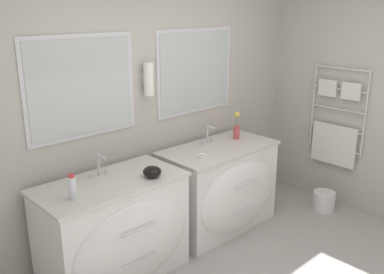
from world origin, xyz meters
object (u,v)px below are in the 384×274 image
at_px(amenity_bowl, 152,172).
at_px(toiletry_bottle, 72,188).
at_px(waste_bin, 324,200).
at_px(vanity_left, 116,230).
at_px(flower_vase, 237,128).
at_px(vanity_right, 221,187).

bearing_deg(amenity_bowl, toiletry_bottle, 175.17).
xyz_separation_m(toiletry_bottle, waste_bin, (2.74, -0.47, -0.83)).
relative_size(vanity_left, flower_vase, 4.11).
distance_m(vanity_left, amenity_bowl, 0.56).
distance_m(vanity_left, waste_bin, 2.44).
relative_size(amenity_bowl, waste_bin, 0.62).
bearing_deg(waste_bin, toiletry_bottle, 170.18).
distance_m(vanity_right, flower_vase, 0.64).
relative_size(flower_vase, waste_bin, 1.20).
bearing_deg(toiletry_bottle, vanity_left, 9.27).
bearing_deg(vanity_right, waste_bin, -25.78).
distance_m(vanity_left, vanity_right, 1.25).
height_order(toiletry_bottle, flower_vase, flower_vase).
bearing_deg(vanity_left, flower_vase, 3.58).
distance_m(toiletry_bottle, waste_bin, 2.90).
height_order(flower_vase, waste_bin, flower_vase).
bearing_deg(waste_bin, vanity_right, 154.22).
distance_m(vanity_left, flower_vase, 1.67).
xyz_separation_m(vanity_left, waste_bin, (2.36, -0.54, -0.32)).
height_order(toiletry_bottle, amenity_bowl, toiletry_bottle).
bearing_deg(amenity_bowl, waste_bin, -11.42).
xyz_separation_m(toiletry_bottle, amenity_bowl, (0.67, -0.06, -0.05)).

